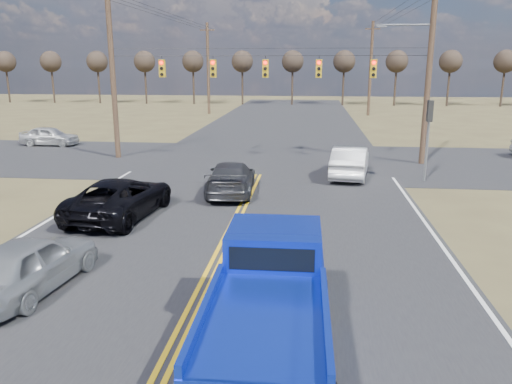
# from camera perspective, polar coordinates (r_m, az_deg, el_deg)

# --- Properties ---
(ground) EXTENTS (160.00, 160.00, 0.00)m
(ground) POSITION_cam_1_polar(r_m,az_deg,el_deg) (12.53, -6.55, -11.94)
(ground) COLOR brown
(ground) RESTS_ON ground
(road_main) EXTENTS (14.00, 120.00, 0.02)m
(road_main) POSITION_cam_1_polar(r_m,az_deg,el_deg) (21.81, -0.85, -0.31)
(road_main) COLOR #28282B
(road_main) RESTS_ON ground
(road_cross) EXTENTS (120.00, 12.00, 0.02)m
(road_cross) POSITION_cam_1_polar(r_m,az_deg,el_deg) (29.57, 1.04, 3.60)
(road_cross) COLOR #28282B
(road_cross) RESTS_ON ground
(signal_gantry) EXTENTS (19.60, 4.83, 10.00)m
(signal_gantry) POSITION_cam_1_polar(r_m,az_deg,el_deg) (28.80, 2.07, 13.45)
(signal_gantry) COLOR #473323
(signal_gantry) RESTS_ON ground
(utility_poles) EXTENTS (19.60, 58.32, 10.00)m
(utility_poles) POSITION_cam_1_polar(r_m,az_deg,el_deg) (28.06, 0.90, 13.76)
(utility_poles) COLOR #473323
(utility_poles) RESTS_ON ground
(treeline) EXTENTS (87.00, 117.80, 7.40)m
(treeline) POSITION_cam_1_polar(r_m,az_deg,el_deg) (37.99, 2.34, 14.64)
(treeline) COLOR #33261C
(treeline) RESTS_ON ground
(pickup_truck) EXTENTS (2.40, 5.88, 2.20)m
(pickup_truck) POSITION_cam_1_polar(r_m,az_deg,el_deg) (9.80, 1.58, -12.75)
(pickup_truck) COLOR black
(pickup_truck) RESTS_ON ground
(silver_suv) EXTENTS (2.17, 4.39, 1.44)m
(silver_suv) POSITION_cam_1_polar(r_m,az_deg,el_deg) (13.78, -24.48, -7.43)
(silver_suv) COLOR gray
(silver_suv) RESTS_ON ground
(black_suv) EXTENTS (2.96, 5.53, 1.48)m
(black_suv) POSITION_cam_1_polar(r_m,az_deg,el_deg) (19.19, -15.23, -0.61)
(black_suv) COLOR black
(black_suv) RESTS_ON ground
(white_car_queue) EXTENTS (2.32, 4.92, 1.56)m
(white_car_queue) POSITION_cam_1_polar(r_m,az_deg,el_deg) (25.57, 10.69, 3.42)
(white_car_queue) COLOR silver
(white_car_queue) RESTS_ON ground
(dgrey_car_queue) EXTENTS (2.25, 4.93, 1.40)m
(dgrey_car_queue) POSITION_cam_1_polar(r_m,az_deg,el_deg) (21.93, -2.88, 1.63)
(dgrey_car_queue) COLOR #313236
(dgrey_car_queue) RESTS_ON ground
(cross_car_west) EXTENTS (1.63, 3.98, 1.35)m
(cross_car_west) POSITION_cam_1_polar(r_m,az_deg,el_deg) (37.87, -22.54, 5.93)
(cross_car_west) COLOR #B9B9B9
(cross_car_west) RESTS_ON ground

